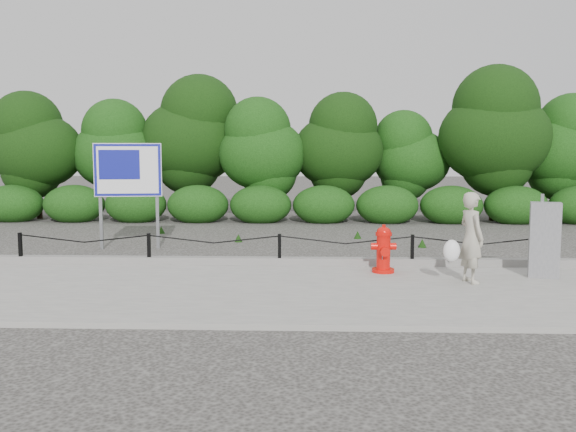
{
  "coord_description": "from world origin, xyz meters",
  "views": [
    {
      "loc": [
        0.58,
        -11.39,
        2.22
      ],
      "look_at": [
        0.15,
        0.2,
        1.0
      ],
      "focal_mm": 38.0,
      "sensor_mm": 36.0,
      "label": 1
    }
  ],
  "objects_px": {
    "fire_hydrant": "(384,250)",
    "advertising_sign": "(128,175)",
    "pedestrian": "(470,238)",
    "utility_cabinet": "(544,240)"
  },
  "relations": [
    {
      "from": "pedestrian",
      "to": "fire_hydrant",
      "type": "bearing_deg",
      "value": 39.2
    },
    {
      "from": "advertising_sign",
      "to": "fire_hydrant",
      "type": "bearing_deg",
      "value": -36.63
    },
    {
      "from": "fire_hydrant",
      "to": "advertising_sign",
      "type": "height_order",
      "value": "advertising_sign"
    },
    {
      "from": "utility_cabinet",
      "to": "advertising_sign",
      "type": "bearing_deg",
      "value": 174.35
    },
    {
      "from": "advertising_sign",
      "to": "utility_cabinet",
      "type": "bearing_deg",
      "value": -30.15
    },
    {
      "from": "pedestrian",
      "to": "utility_cabinet",
      "type": "bearing_deg",
      "value": -89.9
    },
    {
      "from": "pedestrian",
      "to": "advertising_sign",
      "type": "relative_size",
      "value": 0.62
    },
    {
      "from": "fire_hydrant",
      "to": "advertising_sign",
      "type": "relative_size",
      "value": 0.35
    },
    {
      "from": "fire_hydrant",
      "to": "pedestrian",
      "type": "bearing_deg",
      "value": -32.99
    },
    {
      "from": "fire_hydrant",
      "to": "utility_cabinet",
      "type": "bearing_deg",
      "value": -8.19
    }
  ]
}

